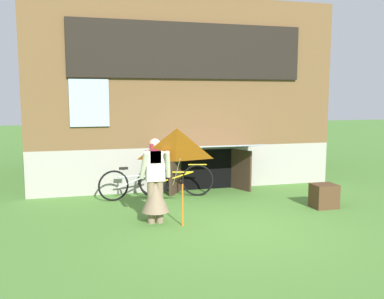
{
  "coord_description": "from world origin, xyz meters",
  "views": [
    {
      "loc": [
        -2.54,
        -6.98,
        2.35
      ],
      "look_at": [
        -0.35,
        1.39,
        1.25
      ],
      "focal_mm": 38.54,
      "sensor_mm": 36.0,
      "label": 1
    }
  ],
  "objects_px": {
    "kite": "(177,155)",
    "wooden_crate": "(324,196)",
    "person": "(155,188)",
    "bicycle_yellow": "(176,180)",
    "bicycle_silver": "(134,183)"
  },
  "relations": [
    {
      "from": "kite",
      "to": "bicycle_silver",
      "type": "xyz_separation_m",
      "value": [
        -0.47,
        2.52,
        -0.98
      ]
    },
    {
      "from": "kite",
      "to": "wooden_crate",
      "type": "xyz_separation_m",
      "value": [
        3.37,
        0.74,
        -1.09
      ]
    },
    {
      "from": "kite",
      "to": "bicycle_silver",
      "type": "relative_size",
      "value": 1.03
    },
    {
      "from": "wooden_crate",
      "to": "kite",
      "type": "bearing_deg",
      "value": -167.62
    },
    {
      "from": "bicycle_yellow",
      "to": "person",
      "type": "bearing_deg",
      "value": -99.37
    },
    {
      "from": "kite",
      "to": "bicycle_yellow",
      "type": "height_order",
      "value": "kite"
    },
    {
      "from": "person",
      "to": "wooden_crate",
      "type": "relative_size",
      "value": 3.14
    },
    {
      "from": "kite",
      "to": "bicycle_yellow",
      "type": "relative_size",
      "value": 0.97
    },
    {
      "from": "kite",
      "to": "bicycle_yellow",
      "type": "distance_m",
      "value": 2.77
    },
    {
      "from": "person",
      "to": "bicycle_yellow",
      "type": "height_order",
      "value": "person"
    },
    {
      "from": "bicycle_silver",
      "to": "wooden_crate",
      "type": "relative_size",
      "value": 3.25
    },
    {
      "from": "person",
      "to": "bicycle_silver",
      "type": "bearing_deg",
      "value": 86.0
    },
    {
      "from": "person",
      "to": "kite",
      "type": "xyz_separation_m",
      "value": [
        0.29,
        -0.57,
        0.68
      ]
    },
    {
      "from": "person",
      "to": "bicycle_silver",
      "type": "distance_m",
      "value": 1.98
    },
    {
      "from": "bicycle_silver",
      "to": "wooden_crate",
      "type": "xyz_separation_m",
      "value": [
        3.84,
        -1.78,
        -0.12
      ]
    }
  ]
}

